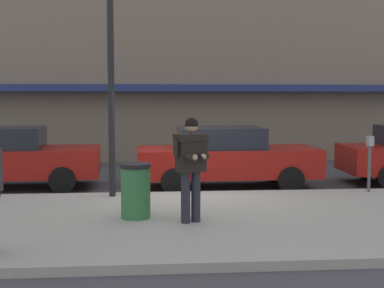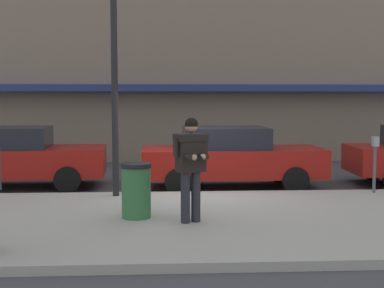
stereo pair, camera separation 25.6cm
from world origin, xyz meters
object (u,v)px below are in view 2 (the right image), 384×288
Objects in this scene: man_texting_on_phone at (191,158)px; parking_meter at (375,156)px; street_lamp_post at (114,57)px; trash_bin at (136,190)px; parked_sedan_mid at (230,157)px; parked_sedan_near at (13,157)px.

parking_meter is (4.28, 2.63, -0.28)m from man_texting_on_phone.
street_lamp_post is 6.18m from parking_meter.
trash_bin is at bearing -157.17° from parking_meter.
parked_sedan_mid reaches higher than trash_bin.
man_texting_on_phone reaches higher than trash_bin.
parking_meter is 1.30× the size of trash_bin.
parked_sedan_mid reaches higher than parking_meter.
man_texting_on_phone reaches higher than parking_meter.
parked_sedan_mid is at bearing -3.72° from parked_sedan_near.
parked_sedan_near is 6.26m from man_texting_on_phone.
street_lamp_post reaches higher than parked_sedan_near.
street_lamp_post is 4.98× the size of trash_bin.
man_texting_on_phone is 5.03m from parking_meter.
man_texting_on_phone is 0.37× the size of street_lamp_post.
street_lamp_post reaches higher than parking_meter.
street_lamp_post is (-1.50, 2.58, 1.89)m from man_texting_on_phone.
street_lamp_post is at bearing 120.26° from man_texting_on_phone.
parked_sedan_mid is 3.45m from parking_meter.
parked_sedan_mid is 3.57× the size of parking_meter.
street_lamp_post is 3.84× the size of parking_meter.
parked_sedan_near is at bearing 132.88° from man_texting_on_phone.
parking_meter reaches higher than trash_bin.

